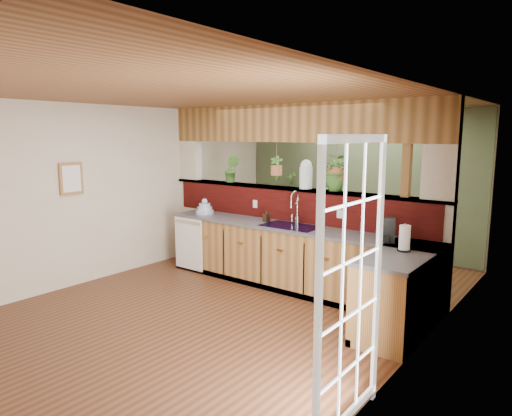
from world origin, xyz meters
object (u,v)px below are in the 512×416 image
Objects in this scene: shelving_console at (315,222)px; faucet at (295,206)px; paper_towel at (405,239)px; glass_jar at (306,174)px; dish_stack at (205,209)px; soap_dispenser at (266,216)px; coffee_maker at (388,231)px.

faucet is at bearing -82.40° from shelving_console.
paper_towel is 1.99m from glass_jar.
faucet is 1.63m from dish_stack.
dish_stack is 0.69× the size of glass_jar.
soap_dispenser is 2.25m from paper_towel.
soap_dispenser is at bearing -93.44° from shelving_console.
glass_jar is at bearing 13.54° from dish_stack.
faucet is 1.15× the size of glass_jar.
soap_dispenser is at bearing -144.00° from glass_jar.
soap_dispenser is at bearing 3.05° from dish_stack.
faucet is 1.87m from paper_towel.
glass_jar is at bearing 82.31° from faucet.
glass_jar is (-1.74, 0.79, 0.56)m from paper_towel.
dish_stack is 1.03× the size of coffee_maker.
soap_dispenser is at bearing 155.68° from coffee_maker.
shelving_console is (-2.68, 2.69, -0.54)m from paper_towel.
shelving_console is at bearing 72.93° from dish_stack.
dish_stack is 0.93× the size of paper_towel.
paper_towel is at bearing -17.66° from faucet.
coffee_maker is (1.88, -0.10, 0.04)m from soap_dispenser.
coffee_maker is 1.59m from glass_jar.
glass_jar is at bearing 141.81° from coffee_maker.
faucet is at bearing 162.34° from paper_towel.
coffee_maker is 0.67× the size of glass_jar.
faucet is 0.47m from soap_dispenser.
coffee_maker is at bearing -16.90° from glass_jar.
soap_dispenser is (-0.43, -0.11, -0.17)m from faucet.
paper_towel is (2.20, -0.45, 0.05)m from soap_dispenser.
soap_dispenser is at bearing -165.34° from faucet.
faucet is at bearing 14.66° from soap_dispenser.
glass_jar reaches higher than coffee_maker.
soap_dispenser is 0.66× the size of coffee_maker.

